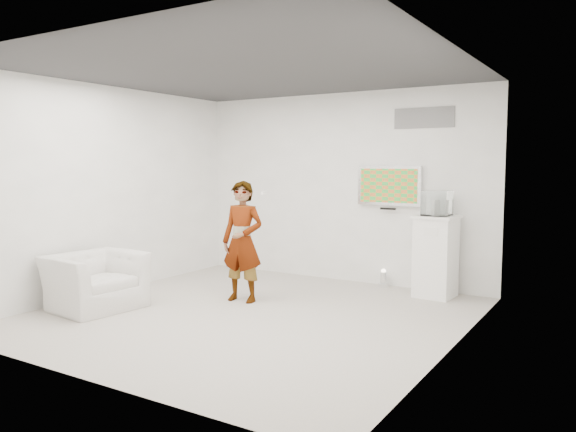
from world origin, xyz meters
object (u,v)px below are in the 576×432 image
at_px(tv, 389,186).
at_px(pedestal, 436,256).
at_px(armchair, 95,281).
at_px(floor_uplight, 383,278).
at_px(person, 242,242).

relative_size(tv, pedestal, 0.87).
relative_size(armchair, pedestal, 0.95).
distance_m(tv, floor_uplight, 1.42).
bearing_deg(person, armchair, -142.78).
distance_m(tv, person, 2.47).
bearing_deg(pedestal, tv, 160.11).
relative_size(tv, person, 0.61).
height_order(tv, person, tv).
bearing_deg(armchair, pedestal, -44.12).
relative_size(tv, armchair, 0.91).
distance_m(armchair, pedestal, 4.66).
relative_size(armchair, floor_uplight, 4.21).
bearing_deg(tv, armchair, -130.26).
distance_m(armchair, floor_uplight, 4.19).
bearing_deg(tv, floor_uplight, -111.50).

